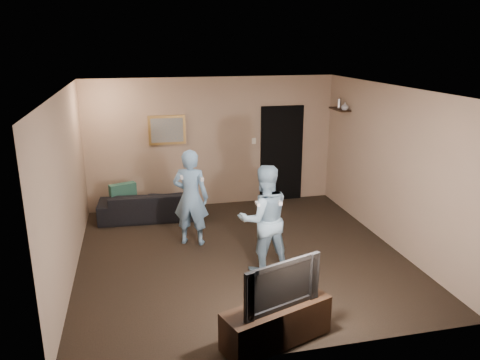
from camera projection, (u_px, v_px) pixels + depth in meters
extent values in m
plane|color=black|center=(241.00, 255.00, 7.44)|extent=(5.00, 5.00, 0.00)
cube|color=silver|center=(241.00, 89.00, 6.69)|extent=(5.00, 5.00, 0.04)
cube|color=tan|center=(213.00, 143.00, 9.40)|extent=(5.00, 0.04, 2.60)
cube|color=tan|center=(296.00, 243.00, 4.73)|extent=(5.00, 0.04, 2.60)
cube|color=tan|center=(67.00, 187.00, 6.53)|extent=(0.04, 5.00, 2.60)
cube|color=tan|center=(390.00, 167.00, 7.60)|extent=(0.04, 5.00, 2.60)
imported|color=black|center=(149.00, 205.00, 8.89)|extent=(1.89, 0.83, 0.54)
cube|color=#17473B|center=(123.00, 196.00, 8.73)|extent=(0.51, 0.31, 0.49)
cube|color=olive|center=(167.00, 130.00, 9.10)|extent=(0.72, 0.05, 0.57)
cube|color=slate|center=(167.00, 130.00, 9.07)|extent=(0.62, 0.01, 0.47)
cube|color=black|center=(281.00, 154.00, 9.77)|extent=(0.90, 0.06, 2.00)
cube|color=silver|center=(254.00, 141.00, 9.56)|extent=(0.08, 0.02, 0.12)
cube|color=black|center=(340.00, 109.00, 9.06)|extent=(0.20, 0.60, 0.03)
imported|color=#BBBAC0|center=(345.00, 106.00, 8.83)|extent=(0.16, 0.16, 0.15)
cylinder|color=silver|center=(339.00, 104.00, 9.07)|extent=(0.06, 0.06, 0.18)
cube|color=black|center=(276.00, 323.00, 5.20)|extent=(1.33, 0.81, 0.45)
imported|color=black|center=(277.00, 282.00, 5.06)|extent=(0.96, 0.45, 0.56)
imported|color=#73A0C7|center=(191.00, 197.00, 7.65)|extent=(0.69, 0.58, 1.61)
cube|color=white|center=(182.00, 177.00, 7.29)|extent=(0.04, 0.14, 0.04)
cube|color=white|center=(202.00, 179.00, 7.37)|extent=(0.05, 0.09, 0.05)
imported|color=#7EA2B8|center=(264.00, 219.00, 6.74)|extent=(0.81, 0.65, 1.60)
cube|color=white|center=(258.00, 204.00, 6.41)|extent=(0.04, 0.14, 0.04)
cube|color=white|center=(280.00, 203.00, 6.48)|extent=(0.05, 0.09, 0.05)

